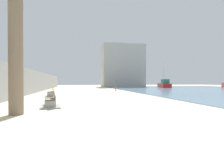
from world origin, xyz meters
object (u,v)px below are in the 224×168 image
palm_tree (16,8)px  bench_far (51,94)px  person_walking (116,85)px  bench_near (51,103)px  boat_far_left (164,84)px

palm_tree → bench_far: 11.77m
palm_tree → person_walking: 23.14m
palm_tree → bench_near: bearing=63.7°
bench_far → boat_far_left: 34.67m
person_walking → boat_far_left: 21.29m
bench_far → palm_tree: bearing=-91.2°
bench_far → bench_near: bearing=-83.3°
bench_near → person_walking: person_walking is taller
bench_near → bench_far: (-0.99, 8.39, 0.00)m
bench_near → bench_far: same height
bench_near → bench_far: bearing=96.7°
palm_tree → boat_far_left: (24.51, 35.58, -4.00)m
bench_near → boat_far_left: bearing=54.9°
bench_near → person_walking: size_ratio=1.29×
boat_far_left → bench_near: bearing=-125.1°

